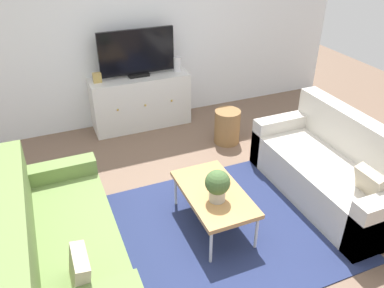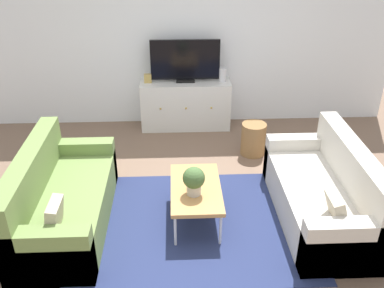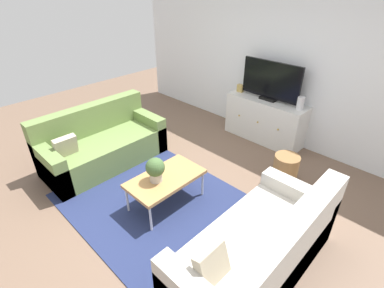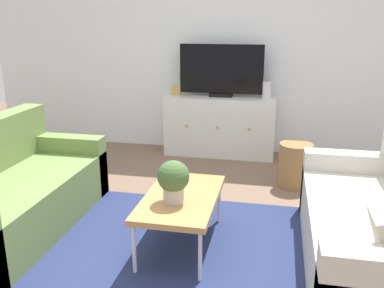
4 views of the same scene
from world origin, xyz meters
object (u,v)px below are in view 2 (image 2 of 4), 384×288
at_px(coffee_table, 196,189).
at_px(mantel_clock, 148,78).
at_px(couch_right_side, 327,196).
at_px(flat_screen_tv, 185,61).
at_px(couch_left_side, 58,203).
at_px(wicker_basket, 253,139).
at_px(tv_console, 186,105).
at_px(glass_vase, 223,75).
at_px(potted_plant, 194,180).

distance_m(coffee_table, mantel_clock, 2.44).
bearing_deg(couch_right_side, flat_screen_tv, 121.31).
distance_m(couch_left_side, flat_screen_tv, 2.89).
bearing_deg(wicker_basket, couch_right_side, -69.67).
distance_m(couch_right_side, flat_screen_tv, 2.91).
distance_m(tv_console, flat_screen_tv, 0.69).
relative_size(coffee_table, tv_console, 0.69).
distance_m(coffee_table, glass_vase, 2.43).
bearing_deg(glass_vase, flat_screen_tv, 177.97).
bearing_deg(coffee_table, mantel_clock, 104.55).
height_order(couch_left_side, coffee_table, couch_left_side).
bearing_deg(glass_vase, mantel_clock, 180.00).
height_order(tv_console, mantel_clock, mantel_clock).
bearing_deg(tv_console, glass_vase, 0.00).
bearing_deg(mantel_clock, couch_right_side, -49.61).
bearing_deg(glass_vase, coffee_table, -102.71).
xyz_separation_m(couch_right_side, tv_console, (-1.46, 2.37, 0.08)).
bearing_deg(couch_right_side, mantel_clock, 130.39).
xyz_separation_m(flat_screen_tv, glass_vase, (0.56, -0.02, -0.22)).
bearing_deg(mantel_clock, coffee_table, -75.45).
distance_m(flat_screen_tv, mantel_clock, 0.62).
height_order(potted_plant, glass_vase, glass_vase).
height_order(coffee_table, mantel_clock, mantel_clock).
xyz_separation_m(couch_left_side, wicker_basket, (2.33, 1.46, -0.06)).
bearing_deg(glass_vase, couch_left_side, -129.82).
bearing_deg(wicker_basket, potted_plant, -120.47).
height_order(couch_left_side, glass_vase, glass_vase).
xyz_separation_m(couch_right_side, mantel_clock, (-2.02, 2.37, 0.52)).
distance_m(couch_right_side, tv_console, 2.79).
bearing_deg(couch_right_side, tv_console, 121.52).
bearing_deg(potted_plant, coffee_table, 77.35).
relative_size(couch_left_side, tv_console, 1.32).
relative_size(flat_screen_tv, mantel_clock, 7.92).
xyz_separation_m(flat_screen_tv, wicker_basket, (0.91, -0.93, -0.84)).
xyz_separation_m(potted_plant, mantel_clock, (-0.58, 2.45, 0.22)).
height_order(coffee_table, glass_vase, glass_vase).
bearing_deg(couch_right_side, coffee_table, 178.04).
bearing_deg(wicker_basket, glass_vase, 111.00).
xyz_separation_m(couch_right_side, flat_screen_tv, (-1.46, 2.39, 0.77)).
bearing_deg(couch_right_side, potted_plant, -177.11).
bearing_deg(potted_plant, wicker_basket, 59.53).
distance_m(glass_vase, wicker_basket, 1.16).
bearing_deg(potted_plant, glass_vase, 77.29).
relative_size(couch_right_side, tv_console, 1.32).
bearing_deg(tv_console, couch_left_side, -120.81).
xyz_separation_m(coffee_table, tv_console, (-0.04, 2.33, -0.01)).
relative_size(potted_plant, tv_console, 0.23).
bearing_deg(tv_console, couch_right_side, -58.48).
bearing_deg(couch_left_side, flat_screen_tv, 59.41).
xyz_separation_m(coffee_table, potted_plant, (-0.03, -0.12, 0.20)).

